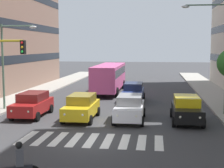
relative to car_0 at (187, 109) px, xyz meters
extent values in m
plane|color=#38383A|center=(5.45, 5.00, -0.89)|extent=(180.00, 180.00, 0.00)
cube|color=silver|center=(1.85, 5.00, -0.88)|extent=(0.45, 2.80, 0.01)
cube|color=silver|center=(2.75, 5.00, -0.88)|extent=(0.45, 2.80, 0.01)
cube|color=silver|center=(3.65, 5.00, -0.88)|extent=(0.45, 2.80, 0.01)
cube|color=silver|center=(4.55, 5.00, -0.88)|extent=(0.45, 2.80, 0.01)
cube|color=silver|center=(5.45, 5.00, -0.88)|extent=(0.45, 2.80, 0.01)
cube|color=silver|center=(6.35, 5.00, -0.88)|extent=(0.45, 2.80, 0.01)
cube|color=silver|center=(7.25, 5.00, -0.88)|extent=(0.45, 2.80, 0.01)
cube|color=silver|center=(8.15, 5.00, -0.88)|extent=(0.45, 2.80, 0.01)
cube|color=silver|center=(9.05, 5.00, -0.88)|extent=(0.45, 2.80, 0.01)
cube|color=black|center=(0.00, 0.05, -0.17)|extent=(1.80, 4.40, 0.80)
cube|color=yellow|center=(0.00, -0.15, 0.53)|extent=(1.58, 2.46, 0.60)
cylinder|color=black|center=(-0.90, 1.50, -0.57)|extent=(0.22, 0.64, 0.64)
cylinder|color=black|center=(0.90, 1.50, -0.57)|extent=(0.22, 0.64, 0.64)
cylinder|color=black|center=(-0.90, -1.40, -0.57)|extent=(0.22, 0.64, 0.64)
cylinder|color=black|center=(0.90, -1.40, -0.57)|extent=(0.22, 0.64, 0.64)
sphere|color=white|center=(-0.58, 2.20, -0.09)|extent=(0.18, 0.18, 0.18)
sphere|color=white|center=(0.58, 2.20, -0.09)|extent=(0.18, 0.18, 0.18)
cube|color=silver|center=(3.77, 0.14, -0.17)|extent=(1.80, 4.40, 0.80)
cube|color=gray|center=(3.77, -0.06, 0.53)|extent=(1.58, 2.46, 0.60)
cylinder|color=black|center=(2.87, 1.59, -0.57)|extent=(0.22, 0.64, 0.64)
cylinder|color=black|center=(4.67, 1.59, -0.57)|extent=(0.22, 0.64, 0.64)
cylinder|color=black|center=(2.87, -1.31, -0.57)|extent=(0.22, 0.64, 0.64)
cylinder|color=black|center=(4.67, -1.31, -0.57)|extent=(0.22, 0.64, 0.64)
sphere|color=white|center=(3.19, 2.29, -0.09)|extent=(0.18, 0.18, 0.18)
sphere|color=white|center=(4.34, 2.29, -0.09)|extent=(0.18, 0.18, 0.18)
cube|color=gold|center=(7.07, 0.21, -0.17)|extent=(1.80, 4.40, 0.80)
cube|color=olive|center=(7.07, 0.01, 0.53)|extent=(1.58, 2.46, 0.60)
cylinder|color=black|center=(6.17, 1.66, -0.57)|extent=(0.22, 0.64, 0.64)
cylinder|color=black|center=(7.97, 1.66, -0.57)|extent=(0.22, 0.64, 0.64)
cylinder|color=black|center=(6.17, -1.25, -0.57)|extent=(0.22, 0.64, 0.64)
cylinder|color=black|center=(7.97, -1.25, -0.57)|extent=(0.22, 0.64, 0.64)
sphere|color=white|center=(6.49, 2.36, -0.09)|extent=(0.18, 0.18, 0.18)
sphere|color=white|center=(7.64, 2.36, -0.09)|extent=(0.18, 0.18, 0.18)
cube|color=maroon|center=(10.78, -0.35, -0.17)|extent=(1.80, 4.40, 0.80)
cube|color=maroon|center=(10.78, -0.55, 0.53)|extent=(1.58, 2.46, 0.60)
cylinder|color=black|center=(9.88, 1.10, -0.57)|extent=(0.22, 0.64, 0.64)
cylinder|color=black|center=(11.68, 1.10, -0.57)|extent=(0.22, 0.64, 0.64)
cylinder|color=black|center=(9.88, -1.80, -0.57)|extent=(0.22, 0.64, 0.64)
cylinder|color=black|center=(11.68, -1.80, -0.57)|extent=(0.22, 0.64, 0.64)
sphere|color=white|center=(10.21, 1.80, -0.09)|extent=(0.18, 0.18, 0.18)
sphere|color=white|center=(11.36, 1.80, -0.09)|extent=(0.18, 0.18, 0.18)
cube|color=navy|center=(4.04, -7.55, -0.17)|extent=(1.80, 4.40, 0.80)
cube|color=#1D2547|center=(4.04, -7.75, 0.53)|extent=(1.58, 2.46, 0.60)
cylinder|color=black|center=(3.14, -6.09, -0.57)|extent=(0.22, 0.64, 0.64)
cylinder|color=black|center=(4.94, -6.09, -0.57)|extent=(0.22, 0.64, 0.64)
cylinder|color=black|center=(3.14, -9.00, -0.57)|extent=(0.22, 0.64, 0.64)
cylinder|color=black|center=(4.94, -9.00, -0.57)|extent=(0.22, 0.64, 0.64)
sphere|color=white|center=(3.47, -5.40, -0.09)|extent=(0.18, 0.18, 0.18)
sphere|color=white|center=(4.62, -5.40, -0.09)|extent=(0.18, 0.18, 0.18)
cube|color=#DB5193|center=(7.07, -13.59, 0.86)|extent=(2.50, 10.50, 2.50)
cube|color=black|center=(7.07, -13.59, 1.41)|extent=(2.52, 9.87, 0.80)
cylinder|color=black|center=(5.82, -9.92, -0.39)|extent=(0.28, 1.00, 1.00)
cylinder|color=black|center=(8.32, -9.92, -0.39)|extent=(0.28, 1.00, 1.00)
cylinder|color=black|center=(5.82, -16.74, -0.39)|extent=(0.28, 1.00, 1.00)
cylinder|color=black|center=(8.32, -16.74, -0.39)|extent=(0.28, 1.00, 1.00)
cube|color=#4C4C51|center=(6.96, 10.83, 0.11)|extent=(0.42, 0.45, 0.64)
sphere|color=black|center=(6.96, 10.83, 0.55)|extent=(0.26, 0.26, 0.26)
cube|color=black|center=(9.28, 4.60, 4.06)|extent=(0.24, 0.28, 0.76)
sphere|color=red|center=(9.28, 4.75, 4.30)|extent=(0.14, 0.14, 0.14)
sphere|color=orange|center=(9.28, 4.75, 4.06)|extent=(0.14, 0.14, 0.14)
sphere|color=green|center=(9.28, 4.75, 3.82)|extent=(0.14, 0.14, 0.14)
cylinder|color=#4C6B56|center=(-1.43, -2.32, 7.01)|extent=(2.94, 0.10, 0.10)
ellipsoid|color=#B7BCC1|center=(0.05, -2.32, 6.91)|extent=(0.56, 0.28, 0.20)
cylinder|color=#4C6B56|center=(13.79, -2.22, 2.54)|extent=(0.16, 0.16, 6.54)
cylinder|color=#4C6B56|center=(12.54, -2.22, 5.66)|extent=(2.50, 0.10, 0.10)
ellipsoid|color=#B7BCC1|center=(11.29, -2.22, 5.56)|extent=(0.56, 0.28, 0.20)
camera|label=1|loc=(2.09, 21.91, 4.11)|focal=52.90mm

